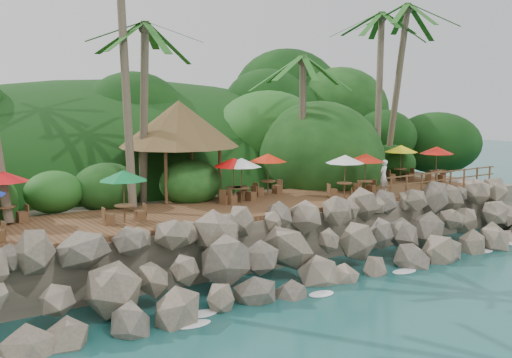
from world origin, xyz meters
TOP-DOWN VIEW (x-y plane):
  - ground at (0.00, 0.00)m, footprint 140.00×140.00m
  - land_base at (0.00, 16.00)m, footprint 32.00×25.20m
  - jungle_hill at (0.00, 23.50)m, footprint 44.80×28.00m
  - seawall at (0.00, 2.00)m, footprint 29.00×4.00m
  - terrace at (0.00, 6.00)m, footprint 26.00×5.00m
  - jungle_foliage at (0.00, 15.00)m, footprint 44.00×16.00m
  - foam_line at (0.00, 0.30)m, footprint 25.20×0.80m
  - palapa at (-2.03, 9.51)m, footprint 5.72×5.72m
  - dining_clusters at (0.48, 6.15)m, footprint 25.47×4.75m
  - railing at (10.02, 3.65)m, footprint 8.30×0.10m
  - waiter at (7.11, 5.04)m, footprint 0.68×0.55m

SIDE VIEW (x-z plane):
  - ground at x=0.00m, z-range 0.00..0.00m
  - jungle_hill at x=0.00m, z-range -7.70..7.70m
  - jungle_foliage at x=0.00m, z-range -6.00..6.00m
  - foam_line at x=0.00m, z-range 0.00..0.06m
  - land_base at x=0.00m, z-range 0.00..2.10m
  - seawall at x=0.00m, z-range 0.00..2.30m
  - terrace at x=0.00m, z-range 2.10..2.30m
  - railing at x=10.02m, z-range 2.41..3.41m
  - waiter at x=7.11m, z-range 2.30..3.92m
  - dining_clusters at x=0.48m, z-range 2.97..5.00m
  - palapa at x=-2.03m, z-range 3.49..8.09m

